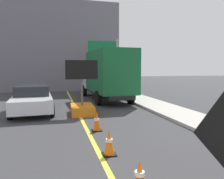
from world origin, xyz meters
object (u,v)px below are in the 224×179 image
object	(u,v)px
traffic_cone_mid_lane	(109,142)
traffic_cone_far_lane	(97,121)
traffic_cone_near_sign	(140,176)
box_truck	(106,74)
highway_guide_sign	(109,56)
arrow_board_trailer	(82,104)
pickup_car	(32,98)

from	to	relation	value
traffic_cone_mid_lane	traffic_cone_far_lane	world-z (taller)	traffic_cone_far_lane
traffic_cone_near_sign	traffic_cone_far_lane	bearing A→B (deg)	90.63
traffic_cone_mid_lane	traffic_cone_far_lane	bearing A→B (deg)	87.71
box_truck	traffic_cone_mid_lane	xyz separation A→B (m)	(-2.21, -10.01, -1.53)
box_truck	highway_guide_sign	size ratio (longest dim) A/B	1.53
traffic_cone_far_lane	arrow_board_trailer	bearing A→B (deg)	93.00
arrow_board_trailer	traffic_cone_near_sign	xyz separation A→B (m)	(0.21, -7.34, -0.19)
box_truck	highway_guide_sign	world-z (taller)	highway_guide_sign
traffic_cone_near_sign	traffic_cone_mid_lane	xyz separation A→B (m)	(-0.14, 1.83, 0.05)
pickup_car	traffic_cone_far_lane	world-z (taller)	pickup_car
arrow_board_trailer	box_truck	xyz separation A→B (m)	(2.28, 4.50, 1.39)
pickup_car	traffic_cone_far_lane	bearing A→B (deg)	-59.36
arrow_board_trailer	pickup_car	distance (m)	2.84
highway_guide_sign	traffic_cone_far_lane	size ratio (longest dim) A/B	6.70
arrow_board_trailer	highway_guide_sign	distance (m)	10.13
traffic_cone_near_sign	traffic_cone_mid_lane	size ratio (longest dim) A/B	0.86
pickup_car	traffic_cone_far_lane	distance (m)	5.24
traffic_cone_near_sign	box_truck	bearing A→B (deg)	80.10
arrow_board_trailer	highway_guide_sign	bearing A→B (deg)	68.52
pickup_car	traffic_cone_mid_lane	size ratio (longest dim) A/B	7.30
pickup_car	traffic_cone_mid_lane	world-z (taller)	pickup_car
box_truck	pickup_car	world-z (taller)	box_truck
box_truck	traffic_cone_far_lane	distance (m)	8.10
box_truck	traffic_cone_mid_lane	size ratio (longest dim) A/B	10.96
arrow_board_trailer	pickup_car	xyz separation A→B (m)	(-2.50, 1.32, 0.22)
box_truck	traffic_cone_near_sign	distance (m)	12.12
arrow_board_trailer	traffic_cone_far_lane	distance (m)	3.18
box_truck	traffic_cone_near_sign	bearing A→B (deg)	-99.90
box_truck	pickup_car	bearing A→B (deg)	-146.38
traffic_cone_far_lane	pickup_car	bearing A→B (deg)	120.64
traffic_cone_near_sign	traffic_cone_far_lane	size ratio (longest dim) A/B	0.80
highway_guide_sign	box_truck	bearing A→B (deg)	-105.69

